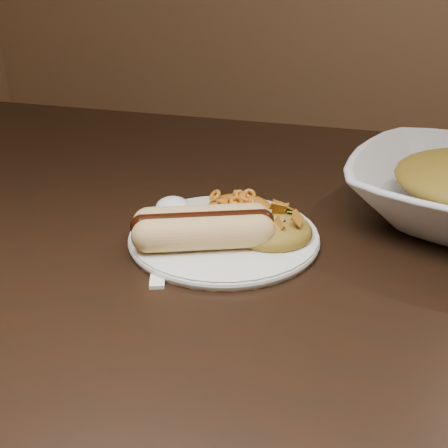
# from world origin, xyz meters

# --- Properties ---
(table) EXTENTS (1.60, 0.90, 0.75)m
(table) POSITION_xyz_m (0.00, 0.00, 0.66)
(table) COLOR black
(table) RESTS_ON floor
(plate) EXTENTS (0.23, 0.23, 0.01)m
(plate) POSITION_xyz_m (-0.03, -0.08, 0.76)
(plate) COLOR white
(plate) RESTS_ON table
(hotdog) EXTENTS (0.13, 0.11, 0.04)m
(hotdog) POSITION_xyz_m (-0.05, -0.11, 0.78)
(hotdog) COLOR #E5CF61
(hotdog) RESTS_ON plate
(mac_and_cheese) EXTENTS (0.09, 0.08, 0.03)m
(mac_and_cheese) POSITION_xyz_m (-0.03, -0.02, 0.78)
(mac_and_cheese) COLOR orange
(mac_and_cheese) RESTS_ON plate
(sour_cream) EXTENTS (0.05, 0.05, 0.03)m
(sour_cream) POSITION_xyz_m (-0.11, -0.05, 0.77)
(sour_cream) COLOR white
(sour_cream) RESTS_ON plate
(taco_salad) EXTENTS (0.10, 0.09, 0.04)m
(taco_salad) POSITION_xyz_m (0.02, -0.08, 0.78)
(taco_salad) COLOR #BB5429
(taco_salad) RESTS_ON plate
(fork) EXTENTS (0.07, 0.15, 0.00)m
(fork) POSITION_xyz_m (-0.08, -0.16, 0.75)
(fork) COLOR white
(fork) RESTS_ON table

